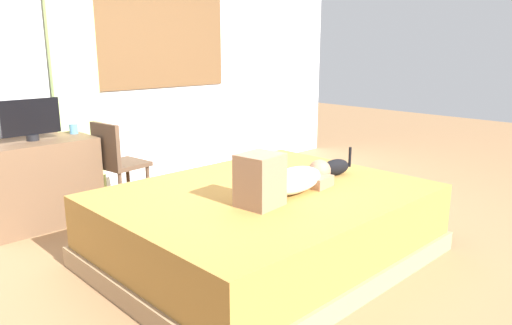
# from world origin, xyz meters

# --- Properties ---
(ground_plane) EXTENTS (16.00, 16.00, 0.00)m
(ground_plane) POSITION_xyz_m (0.00, 0.00, 0.00)
(ground_plane) COLOR olive
(back_wall_with_window) EXTENTS (6.40, 0.14, 2.90)m
(back_wall_with_window) POSITION_xyz_m (0.01, 2.27, 1.45)
(back_wall_with_window) COLOR silver
(back_wall_with_window) RESTS_ON ground
(bed) EXTENTS (2.25, 1.78, 0.52)m
(bed) POSITION_xyz_m (-0.13, 0.02, 0.26)
(bed) COLOR #997A56
(bed) RESTS_ON ground
(person_lying) EXTENTS (0.94, 0.36, 0.34)m
(person_lying) POSITION_xyz_m (-0.12, -0.17, 0.63)
(person_lying) COLOR silver
(person_lying) RESTS_ON bed
(cat) EXTENTS (0.35, 0.16, 0.21)m
(cat) POSITION_xyz_m (0.54, -0.08, 0.58)
(cat) COLOR black
(cat) RESTS_ON bed
(desk) EXTENTS (0.90, 0.56, 0.74)m
(desk) POSITION_xyz_m (-1.03, 1.88, 0.37)
(desk) COLOR brown
(desk) RESTS_ON ground
(tv_monitor) EXTENTS (0.48, 0.10, 0.35)m
(tv_monitor) POSITION_xyz_m (-1.04, 1.88, 0.92)
(tv_monitor) COLOR black
(tv_monitor) RESTS_ON desk
(cup) EXTENTS (0.07, 0.07, 0.09)m
(cup) POSITION_xyz_m (-0.65, 1.95, 0.78)
(cup) COLOR teal
(cup) RESTS_ON desk
(chair_by_desk) EXTENTS (0.42, 0.42, 0.86)m
(chair_by_desk) POSITION_xyz_m (-0.43, 1.62, 0.51)
(chair_by_desk) COLOR #4C3828
(chair_by_desk) RESTS_ON ground
(curtain_left) EXTENTS (0.44, 0.06, 2.49)m
(curtain_left) POSITION_xyz_m (-0.51, 2.16, 1.25)
(curtain_left) COLOR #ADCC75
(curtain_left) RESTS_ON ground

